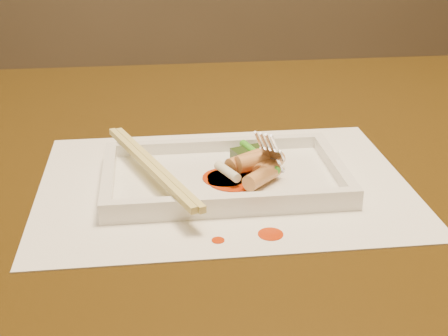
{
  "coord_description": "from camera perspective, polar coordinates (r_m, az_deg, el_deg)",
  "views": [
    {
      "loc": [
        -0.03,
        -0.67,
        1.05
      ],
      "look_at": [
        0.04,
        -0.06,
        0.77
      ],
      "focal_mm": 50.0,
      "sensor_mm": 36.0,
      "label": 1
    }
  ],
  "objects": [
    {
      "name": "rice_cake_2",
      "position": [
        0.68,
        2.93,
        0.62
      ],
      "size": [
        0.05,
        0.03,
        0.02
      ],
      "primitive_type": "cylinder",
      "rotation": [
        1.57,
        0.0,
        1.92
      ],
      "color": "tan",
      "rests_on": "plate_base"
    },
    {
      "name": "rice_cake_0",
      "position": [
        0.66,
        3.49,
        -0.75
      ],
      "size": [
        0.05,
        0.05,
        0.02
      ],
      "primitive_type": "cylinder",
      "rotation": [
        1.57,
        0.0,
        2.35
      ],
      "color": "tan",
      "rests_on": "plate_base"
    },
    {
      "name": "scallion_white",
      "position": [
        0.66,
        0.32,
        -0.33
      ],
      "size": [
        0.03,
        0.04,
        0.01
      ],
      "primitive_type": "cylinder",
      "rotation": [
        1.57,
        0.0,
        0.42
      ],
      "color": "#EAEACC",
      "rests_on": "plate_base"
    },
    {
      "name": "rice_cake_3",
      "position": [
        0.69,
        1.97,
        0.56
      ],
      "size": [
        0.05,
        0.04,
        0.02
      ],
      "primitive_type": "cylinder",
      "rotation": [
        1.57,
        0.0,
        2.16
      ],
      "color": "tan",
      "rests_on": "plate_base"
    },
    {
      "name": "placemat",
      "position": [
        0.68,
        0.0,
        -1.43
      ],
      "size": [
        0.4,
        0.3,
        0.0
      ],
      "primitive_type": "cube",
      "color": "white",
      "rests_on": "table"
    },
    {
      "name": "table",
      "position": [
        0.78,
        -3.51,
        -6.4
      ],
      "size": [
        1.4,
        0.9,
        0.75
      ],
      "color": "black",
      "rests_on": "ground"
    },
    {
      "name": "fork",
      "position": [
        0.68,
        5.72,
        5.84
      ],
      "size": [
        0.09,
        0.1,
        0.14
      ],
      "primitive_type": null,
      "color": "silver",
      "rests_on": "plate_base"
    },
    {
      "name": "sauce_blob_0",
      "position": [
        0.68,
        0.11,
        -0.86
      ],
      "size": [
        0.04,
        0.04,
        0.0
      ],
      "primitive_type": "cylinder",
      "color": "#BF2E05",
      "rests_on": "plate_base"
    },
    {
      "name": "plate_base",
      "position": [
        0.68,
        0.0,
        -1.07
      ],
      "size": [
        0.26,
        0.16,
        0.01
      ],
      "primitive_type": "cube",
      "color": "white",
      "rests_on": "placemat"
    },
    {
      "name": "sauce_blob_1",
      "position": [
        0.67,
        0.07,
        -0.89
      ],
      "size": [
        0.05,
        0.05,
        0.0
      ],
      "primitive_type": "cylinder",
      "color": "#BF2E05",
      "rests_on": "plate_base"
    },
    {
      "name": "sauce_splatter_b",
      "position": [
        0.58,
        -0.55,
        -6.62
      ],
      "size": [
        0.01,
        0.01,
        0.0
      ],
      "primitive_type": "cylinder",
      "color": "#BF2E05",
      "rests_on": "placemat"
    },
    {
      "name": "chopstick_a",
      "position": [
        0.67,
        -7.0,
        0.24
      ],
      "size": [
        0.09,
        0.22,
        0.01
      ],
      "primitive_type": "cube",
      "rotation": [
        0.0,
        0.0,
        0.37
      ],
      "color": "#D6C56B",
      "rests_on": "plate_rim_near"
    },
    {
      "name": "plate_rim_near",
      "position": [
        0.61,
        0.84,
        -3.11
      ],
      "size": [
        0.26,
        0.01,
        0.01
      ],
      "primitive_type": "cube",
      "color": "white",
      "rests_on": "plate_base"
    },
    {
      "name": "sauce_blob_2",
      "position": [
        0.67,
        0.85,
        -1.13
      ],
      "size": [
        0.06,
        0.06,
        0.0
      ],
      "primitive_type": "cylinder",
      "color": "#BF2E05",
      "rests_on": "plate_base"
    },
    {
      "name": "scallion_green",
      "position": [
        0.7,
        3.23,
        1.07
      ],
      "size": [
        0.03,
        0.08,
        0.01
      ],
      "primitive_type": "cylinder",
      "rotation": [
        1.57,
        0.0,
        0.29
      ],
      "color": "#309217",
      "rests_on": "plate_base"
    },
    {
      "name": "veg_piece",
      "position": [
        0.72,
        2.39,
        1.27
      ],
      "size": [
        0.05,
        0.04,
        0.01
      ],
      "primitive_type": "cube",
      "rotation": [
        0.0,
        0.0,
        0.33
      ],
      "color": "black",
      "rests_on": "plate_base"
    },
    {
      "name": "plate_rim_far",
      "position": [
        0.74,
        -0.68,
        2.13
      ],
      "size": [
        0.26,
        0.01,
        0.01
      ],
      "primitive_type": "cube",
      "color": "white",
      "rests_on": "plate_base"
    },
    {
      "name": "rice_cake_1",
      "position": [
        0.68,
        4.33,
        0.2
      ],
      "size": [
        0.04,
        0.05,
        0.02
      ],
      "primitive_type": "cylinder",
      "rotation": [
        1.57,
        0.0,
        2.64
      ],
      "color": "tan",
      "rests_on": "plate_base"
    },
    {
      "name": "plate_rim_left",
      "position": [
        0.67,
        -10.52,
        -0.76
      ],
      "size": [
        0.01,
        0.14,
        0.01
      ],
      "primitive_type": "cube",
      "color": "white",
      "rests_on": "plate_base"
    },
    {
      "name": "sauce_splatter_a",
      "position": [
        0.59,
        4.28,
        -6.05
      ],
      "size": [
        0.02,
        0.02,
        0.0
      ],
      "primitive_type": "cylinder",
      "color": "#BF2E05",
      "rests_on": "placemat"
    },
    {
      "name": "plate_rim_right",
      "position": [
        0.7,
        10.12,
        0.28
      ],
      "size": [
        0.01,
        0.14,
        0.01
      ],
      "primitive_type": "cube",
      "color": "white",
      "rests_on": "plate_base"
    },
    {
      "name": "chopstick_b",
      "position": [
        0.67,
        -6.31,
        0.27
      ],
      "size": [
        0.09,
        0.22,
        0.01
      ],
      "primitive_type": "cube",
      "rotation": [
        0.0,
        0.0,
        0.37
      ],
      "color": "#D6C56B",
      "rests_on": "plate_rim_near"
    },
    {
      "name": "rice_cake_4",
      "position": [
        0.68,
        3.72,
        0.23
      ],
      "size": [
        0.03,
        0.04,
        0.02
      ],
      "primitive_type": "cylinder",
      "rotation": [
        1.57,
        0.0,
        2.71
      ],
      "color": "tan",
      "rests_on": "plate_base"
    }
  ]
}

